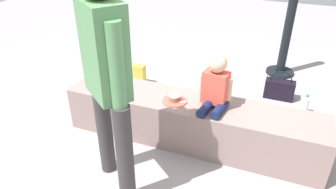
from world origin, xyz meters
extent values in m
plane|color=gray|center=(0.00, 0.00, 0.00)|extent=(12.00, 12.00, 0.00)
cube|color=gray|center=(0.00, 0.00, 0.21)|extent=(2.35, 0.46, 0.43)
cylinder|color=#131E47|center=(0.16, -0.11, 0.47)|extent=(0.11, 0.26, 0.08)
cylinder|color=#131E47|center=(0.27, -0.09, 0.47)|extent=(0.11, 0.26, 0.08)
cube|color=#EE5041|center=(0.20, 0.01, 0.61)|extent=(0.23, 0.16, 0.28)
sphere|color=#DBAD8C|center=(0.20, 0.01, 0.83)|extent=(0.16, 0.16, 0.16)
cylinder|color=#DBAD8C|center=(0.09, 0.00, 0.60)|extent=(0.05, 0.05, 0.21)
cylinder|color=#DBAD8C|center=(0.31, 0.03, 0.60)|extent=(0.05, 0.05, 0.21)
cylinder|color=#343131|center=(-0.22, -0.85, 0.41)|extent=(0.12, 0.12, 0.82)
cylinder|color=#343131|center=(-0.52, -0.62, 0.41)|extent=(0.12, 0.12, 0.82)
cube|color=#538955|center=(-0.37, -0.73, 1.14)|extent=(0.41, 0.38, 0.63)
cylinder|color=#538955|center=(-0.22, -0.85, 1.08)|extent=(0.10, 0.10, 0.60)
cylinder|color=#538955|center=(-0.52, -0.62, 1.08)|extent=(0.10, 0.10, 0.60)
cylinder|color=#E0594C|center=(-0.14, -0.05, 0.43)|extent=(0.22, 0.22, 0.01)
cylinder|color=#965840|center=(-0.14, -0.05, 0.46)|extent=(0.10, 0.10, 0.05)
cylinder|color=silver|center=(-0.14, -0.05, 0.49)|extent=(0.10, 0.10, 0.01)
cube|color=silver|center=(-0.08, -0.06, 0.44)|extent=(0.11, 0.04, 0.00)
cube|color=gold|center=(-1.00, 0.86, 0.13)|extent=(0.25, 0.10, 0.26)
torus|color=white|center=(-1.05, 0.86, 0.26)|extent=(0.10, 0.01, 0.10)
torus|color=white|center=(-0.94, 0.86, 0.26)|extent=(0.10, 0.01, 0.10)
cylinder|color=black|center=(0.68, 1.83, 0.02)|extent=(0.36, 0.36, 0.04)
cylinder|color=black|center=(0.68, 1.83, 0.69)|extent=(0.11, 0.11, 1.30)
cylinder|color=silver|center=(0.15, 0.49, 0.08)|extent=(0.07, 0.07, 0.15)
cone|color=silver|center=(0.15, 0.49, 0.17)|extent=(0.07, 0.07, 0.03)
cylinder|color=#268C3F|center=(0.15, 0.49, 0.19)|extent=(0.03, 0.03, 0.02)
cylinder|color=silver|center=(1.00, 0.89, 0.09)|extent=(0.07, 0.07, 0.18)
cone|color=silver|center=(1.00, 0.89, 0.20)|extent=(0.06, 0.06, 0.03)
cylinder|color=#268C3F|center=(1.00, 0.89, 0.22)|extent=(0.03, 0.03, 0.02)
cylinder|color=red|center=(0.18, 0.67, 0.05)|extent=(0.08, 0.08, 0.11)
cube|color=white|center=(-0.33, 1.10, 0.06)|extent=(0.33, 0.38, 0.11)
cube|color=black|center=(0.72, 1.13, 0.11)|extent=(0.33, 0.13, 0.22)
torus|color=black|center=(0.72, 1.13, 0.22)|extent=(0.24, 0.01, 0.24)
camera|label=1|loc=(0.68, -2.32, 1.89)|focal=33.82mm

